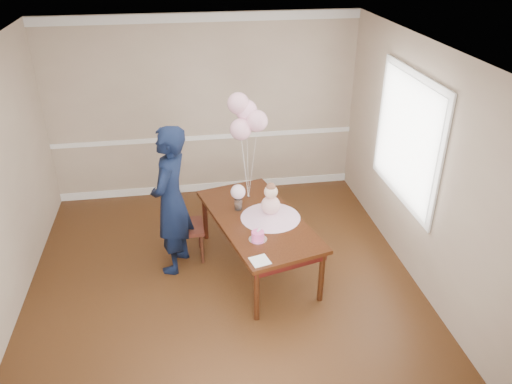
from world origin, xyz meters
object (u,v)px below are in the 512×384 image
at_px(woman, 171,201).
at_px(birthday_cake, 258,235).
at_px(dining_table_top, 258,220).
at_px(dining_chair_seat, 186,227).

bearing_deg(woman, birthday_cake, 76.13).
bearing_deg(birthday_cake, dining_table_top, 80.40).
distance_m(birthday_cake, woman, 1.12).
height_order(birthday_cake, woman, woman).
bearing_deg(birthday_cake, dining_chair_seat, 134.05).
bearing_deg(dining_table_top, woman, 155.58).
height_order(dining_table_top, birthday_cake, birthday_cake).
xyz_separation_m(dining_table_top, woman, (-0.99, 0.18, 0.24)).
relative_size(dining_table_top, birthday_cake, 13.33).
xyz_separation_m(dining_chair_seat, woman, (-0.15, -0.17, 0.48)).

